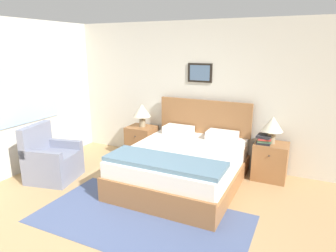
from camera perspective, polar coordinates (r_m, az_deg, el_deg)
name	(u,v)px	position (r m, az deg, el deg)	size (l,w,h in m)	color
ground_plane	(96,250)	(3.61, -13.64, -22.00)	(16.00, 16.00, 0.00)	tan
wall_back	(196,93)	(5.62, 5.33, 6.22)	(7.42, 0.09, 2.60)	beige
wall_left	(30,96)	(5.84, -24.73, 5.24)	(0.08, 5.40, 2.60)	beige
area_rug_main	(141,219)	(4.04, -5.17, -17.19)	(2.74, 1.45, 0.01)	#47567F
bed	(183,165)	(4.81, 2.88, -7.36)	(1.72, 2.08, 1.21)	#936038
armchair	(51,161)	(5.34, -21.32, -6.27)	(0.84, 0.85, 0.92)	gray
nightstand_near_window	(142,142)	(6.01, -5.04, -2.96)	(0.53, 0.48, 0.62)	#936038
nightstand_by_door	(270,161)	(5.26, 18.87, -6.36)	(0.53, 0.48, 0.62)	#936038
table_lamp_near_window	(142,111)	(5.85, -4.97, 2.81)	(0.34, 0.34, 0.45)	gray
table_lamp_by_door	(273,125)	(5.09, 19.29, 0.19)	(0.34, 0.34, 0.45)	gray
book_thick_bottom	(264,142)	(5.13, 17.78, -2.98)	(0.22, 0.25, 0.03)	#232328
book_hardcover_middle	(264,140)	(5.12, 17.82, -2.56)	(0.25, 0.27, 0.04)	#4C7551
book_novel_upper	(264,138)	(5.11, 17.85, -2.19)	(0.24, 0.30, 0.03)	#B7332D
book_slim_near_top	(264,136)	(5.10, 17.88, -1.85)	(0.24, 0.27, 0.04)	#232328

